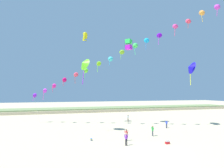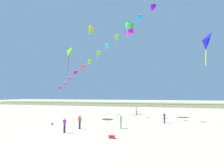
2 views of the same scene
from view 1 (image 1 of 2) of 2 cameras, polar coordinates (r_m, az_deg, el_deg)
name	(u,v)px [view 1 (image 1 of 2)]	position (r m, az deg, el deg)	size (l,w,h in m)	color
ground_plane	(158,153)	(23.24, 14.81, -20.84)	(240.00, 240.00, 0.00)	beige
dune_ridge	(93,109)	(69.12, -6.13, -8.24)	(120.00, 11.26, 1.36)	#BFAE8B
person_near_left	(126,138)	(25.04, 4.65, -17.22)	(0.59, 0.27, 1.71)	black
person_near_right	(126,134)	(27.36, 4.72, -15.95)	(0.61, 0.24, 1.74)	#282D4C
person_mid_center	(167,123)	(38.09, 17.38, -12.17)	(0.41, 0.51, 1.65)	#282D4C
person_far_left	(128,118)	(44.02, 5.25, -10.93)	(0.60, 0.28, 1.74)	#726656
person_far_right	(153,130)	(30.74, 13.11, -14.45)	(0.23, 0.60, 1.71)	#474C56
kite_banner_string	(116,55)	(38.05, 1.23, 9.42)	(36.55, 20.14, 24.35)	purple
large_kite_low_lead	(129,45)	(41.40, 5.44, 12.72)	(1.78, 1.78, 2.30)	#C61BD6
large_kite_mid_trail	(84,64)	(32.49, -9.23, 6.59)	(2.49, 2.79, 5.03)	#64D321
large_kite_high_solo	(85,37)	(42.44, -8.78, 14.94)	(1.50, 1.59, 2.53)	#CFC814
large_kite_outer_drift	(190,67)	(41.97, 24.16, 4.95)	(2.12, 2.98, 5.32)	#1912D8
beach_cooler	(167,142)	(27.05, 17.63, -17.72)	(0.58, 0.41, 0.46)	red
beach_ball	(91,139)	(27.75, -6.80, -17.51)	(0.36, 0.36, 0.36)	blue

